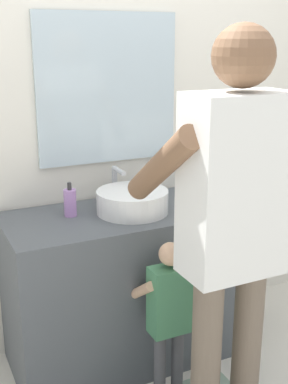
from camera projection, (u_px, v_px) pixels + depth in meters
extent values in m
cube|color=silver|center=(105.00, 92.00, 2.60)|extent=(4.40, 0.08, 2.70)
cube|color=silver|center=(108.00, 89.00, 2.55)|extent=(0.75, 0.02, 0.74)
cube|color=#4C5156|center=(131.00, 285.00, 2.60)|extent=(1.24, 0.54, 0.80)
cylinder|color=white|center=(132.00, 202.00, 2.45)|extent=(0.35, 0.35, 0.11)
cylinder|color=silver|center=(132.00, 200.00, 2.45)|extent=(0.29, 0.29, 0.09)
cylinder|color=#B7BABF|center=(115.00, 183.00, 2.63)|extent=(0.03, 0.03, 0.18)
cylinder|color=#B7BABF|center=(119.00, 171.00, 2.56)|extent=(0.02, 0.12, 0.02)
cylinder|color=#B7BABF|center=(102.00, 197.00, 2.62)|extent=(0.04, 0.04, 0.05)
cylinder|color=#B7BABF|center=(127.00, 193.00, 2.68)|extent=(0.04, 0.04, 0.05)
cylinder|color=silver|center=(190.00, 190.00, 2.67)|extent=(0.07, 0.07, 0.09)
cylinder|color=yellow|center=(191.00, 181.00, 2.64)|extent=(0.03, 0.02, 0.17)
cube|color=white|center=(192.00, 163.00, 2.61)|extent=(0.01, 0.02, 0.02)
cylinder|color=yellow|center=(190.00, 181.00, 2.64)|extent=(0.02, 0.02, 0.17)
cube|color=white|center=(191.00, 163.00, 2.61)|extent=(0.01, 0.02, 0.02)
cylinder|color=#B27FC6|center=(70.00, 203.00, 2.40)|extent=(0.06, 0.06, 0.13)
cylinder|color=#2D2D2D|center=(69.00, 186.00, 2.37)|extent=(0.02, 0.02, 0.03)
cylinder|color=#47474C|center=(160.00, 368.00, 2.29)|extent=(0.05, 0.05, 0.36)
cylinder|color=#47474C|center=(177.00, 363.00, 2.33)|extent=(0.05, 0.05, 0.36)
cube|color=#427F56|center=(170.00, 300.00, 2.21)|extent=(0.18, 0.10, 0.31)
sphere|color=#D8A884|center=(170.00, 254.00, 2.15)|extent=(0.10, 0.10, 0.10)
cylinder|color=#D8A884|center=(141.00, 291.00, 2.23)|extent=(0.04, 0.22, 0.17)
cylinder|color=#D8A884|center=(180.00, 282.00, 2.32)|extent=(0.04, 0.22, 0.17)
cylinder|color=#6B5B4C|center=(206.00, 364.00, 1.99)|extent=(0.12, 0.12, 0.77)
cylinder|color=#6B5B4C|center=(246.00, 352.00, 2.07)|extent=(0.12, 0.12, 0.77)
cube|color=white|center=(236.00, 186.00, 1.82)|extent=(0.39, 0.22, 0.67)
sphere|color=brown|center=(244.00, 56.00, 1.69)|extent=(0.22, 0.22, 0.22)
cylinder|color=brown|center=(162.00, 166.00, 1.87)|extent=(0.09, 0.47, 0.37)
cylinder|color=brown|center=(255.00, 155.00, 2.04)|extent=(0.09, 0.47, 0.37)
cylinder|color=blue|center=(227.00, 186.00, 2.24)|extent=(0.01, 0.14, 0.03)
cube|color=white|center=(218.00, 179.00, 2.31)|extent=(0.01, 0.02, 0.02)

